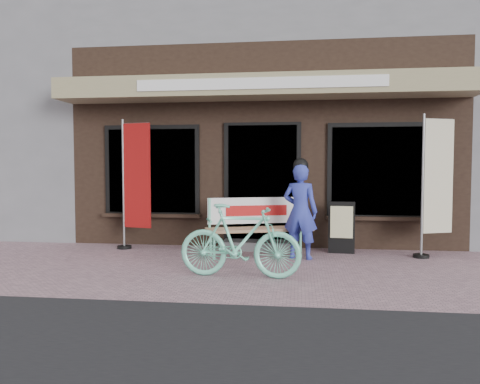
# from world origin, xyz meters

# --- Properties ---
(ground) EXTENTS (70.00, 70.00, 0.00)m
(ground) POSITION_xyz_m (0.00, 0.00, 0.00)
(ground) COLOR #A77F8A
(ground) RESTS_ON ground
(storefront) EXTENTS (7.00, 6.77, 6.00)m
(storefront) POSITION_xyz_m (0.00, 4.96, 2.99)
(storefront) COLOR black
(storefront) RESTS_ON ground
(bench) EXTENTS (1.75, 0.94, 0.92)m
(bench) POSITION_xyz_m (-0.01, 1.28, 0.54)
(bench) COLOR #75E4BE
(bench) RESTS_ON ground
(person) EXTENTS (0.61, 0.48, 1.56)m
(person) POSITION_xyz_m (0.67, 1.05, 0.77)
(person) COLOR #303BA7
(person) RESTS_ON ground
(bicycle) EXTENTS (1.61, 0.55, 0.95)m
(bicycle) POSITION_xyz_m (-0.11, -0.30, 0.48)
(bicycle) COLOR #75E4BE
(bicycle) RESTS_ON ground
(nobori_red) EXTENTS (0.67, 0.29, 2.24)m
(nobori_red) POSITION_xyz_m (-2.16, 1.50, 1.16)
(nobori_red) COLOR gray
(nobori_red) RESTS_ON ground
(nobori_cream) EXTENTS (0.66, 0.36, 2.25)m
(nobori_cream) POSITION_xyz_m (2.77, 1.43, 1.16)
(nobori_cream) COLOR gray
(nobori_cream) RESTS_ON ground
(menu_stand) EXTENTS (0.43, 0.12, 0.85)m
(menu_stand) POSITION_xyz_m (1.34, 1.57, 0.44)
(menu_stand) COLOR black
(menu_stand) RESTS_ON ground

